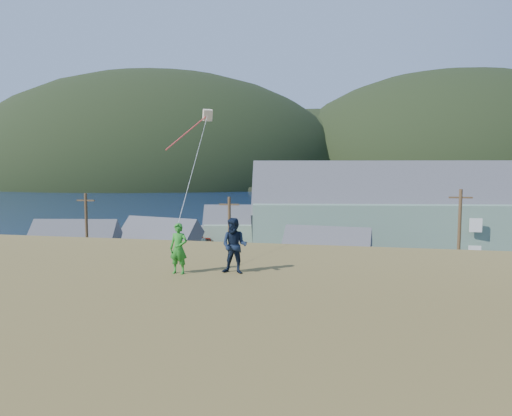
{
  "coord_description": "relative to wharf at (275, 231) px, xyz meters",
  "views": [
    {
      "loc": [
        5.43,
        -33.16,
        10.68
      ],
      "look_at": [
        1.2,
        -12.08,
        8.8
      ],
      "focal_mm": 32.0,
      "sensor_mm": 36.0,
      "label": 1
    }
  ],
  "objects": [
    {
      "name": "wharf",
      "position": [
        0.0,
        0.0,
        0.0
      ],
      "size": [
        26.0,
        14.0,
        0.9
      ],
      "primitive_type": "cube",
      "color": "gray",
      "rests_on": "ground"
    },
    {
      "name": "grass_strip",
      "position": [
        6.0,
        -42.0,
        -0.4
      ],
      "size": [
        110.0,
        8.0,
        0.1
      ],
      "primitive_type": "cube",
      "color": "#4C3D19",
      "rests_on": "ground"
    },
    {
      "name": "parked_cars",
      "position": [
        -2.83,
        -18.55,
        0.4
      ],
      "size": [
        21.35,
        12.68,
        1.58
      ],
      "color": "black",
      "rests_on": "waterfront_lot"
    },
    {
      "name": "kite_flyer_navy",
      "position": [
        7.81,
        -58.7,
        7.67
      ],
      "size": [
        0.95,
        0.76,
        1.85
      ],
      "primitive_type": "imported",
      "rotation": [
        0.0,
        0.0,
        -0.07
      ],
      "color": "black",
      "rests_on": "hillside"
    },
    {
      "name": "kite_rig",
      "position": [
        4.49,
        -51.45,
        12.65
      ],
      "size": [
        1.36,
        4.28,
        9.22
      ],
      "color": "beige",
      "rests_on": "ground"
    },
    {
      "name": "shed_palegreen_near",
      "position": [
        -8.27,
        -28.2,
        2.0
      ],
      "size": [
        9.99,
        7.5,
        6.48
      ],
      "rotation": [
        0.0,
        0.0,
        -0.24
      ],
      "color": "gray",
      "rests_on": "waterfront_lot"
    },
    {
      "name": "far_hills",
      "position": [
        41.59,
        239.38,
        1.55
      ],
      "size": [
        760.0,
        265.0,
        143.0
      ],
      "color": "black",
      "rests_on": "ground"
    },
    {
      "name": "ground",
      "position": [
        6.0,
        -40.0,
        -0.45
      ],
      "size": [
        900.0,
        900.0,
        0.0
      ],
      "primitive_type": "plane",
      "color": "#0A1638",
      "rests_on": "ground"
    },
    {
      "name": "shed_teal",
      "position": [
        -15.23,
        -32.87,
        2.06
      ],
      "size": [
        9.39,
        7.31,
        6.71
      ],
      "rotation": [
        0.0,
        0.0,
        0.17
      ],
      "color": "#2A625C",
      "rests_on": "waterfront_lot"
    },
    {
      "name": "far_shore",
      "position": [
        6.0,
        290.0,
        0.55
      ],
      "size": [
        900.0,
        320.0,
        2.0
      ],
      "primitive_type": "cube",
      "color": "black",
      "rests_on": "ground"
    },
    {
      "name": "kite_flyer_green",
      "position": [
        6.01,
        -59.1,
        7.59
      ],
      "size": [
        0.64,
        0.44,
        1.68
      ],
      "primitive_type": "imported",
      "rotation": [
        0.0,
        0.0,
        -0.07
      ],
      "color": "#247F22",
      "rests_on": "hillside"
    },
    {
      "name": "utility_poles",
      "position": [
        4.24,
        -38.5,
        3.98
      ],
      "size": [
        29.76,
        0.24,
        9.07
      ],
      "color": "#47331E",
      "rests_on": "waterfront_lot"
    },
    {
      "name": "shed_white",
      "position": [
        9.62,
        -31.44,
        2.0
      ],
      "size": [
        8.51,
        6.13,
        6.36
      ],
      "rotation": [
        0.0,
        0.0,
        -0.11
      ],
      "color": "beige",
      "rests_on": "waterfront_lot"
    },
    {
      "name": "shed_palegreen_far",
      "position": [
        -2.68,
        -13.1,
        2.18
      ],
      "size": [
        11.11,
        7.62,
        6.86
      ],
      "rotation": [
        0.0,
        0.0,
        0.19
      ],
      "color": "slate",
      "rests_on": "waterfront_lot"
    },
    {
      "name": "waterfront_lot",
      "position": [
        6.0,
        -23.0,
        -0.39
      ],
      "size": [
        72.0,
        36.0,
        0.12
      ],
      "primitive_type": "cube",
      "color": "#28282B",
      "rests_on": "ground"
    },
    {
      "name": "lodge",
      "position": [
        20.27,
        -18.22,
        4.89
      ],
      "size": [
        40.87,
        17.04,
        13.94
      ],
      "rotation": [
        0.0,
        0.0,
        0.15
      ],
      "color": "gray",
      "rests_on": "waterfront_lot"
    }
  ]
}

